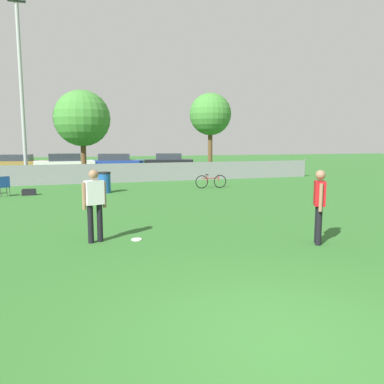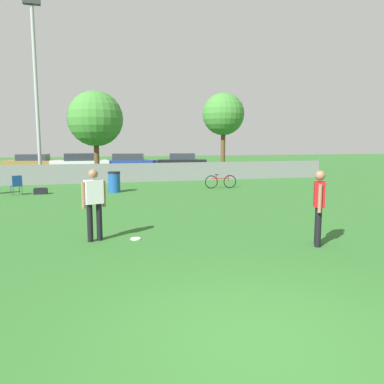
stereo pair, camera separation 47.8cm
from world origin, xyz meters
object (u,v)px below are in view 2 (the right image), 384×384
at_px(folding_chair_sideline, 17,184).
at_px(parked_car_blue, 129,163).
at_px(player_defender_red, 319,202).
at_px(parked_car_white, 79,163).
at_px(parked_car_dark, 182,162).
at_px(bicycle_sideline, 221,181).
at_px(parked_car_tan, 33,163).
at_px(player_receiver_white, 94,200).
at_px(frisbee_disc, 136,239).
at_px(trash_bin, 114,182).
at_px(light_pole, 36,79).
at_px(tree_near_pole, 95,119).
at_px(tree_far_right, 223,115).
at_px(gear_bag_sideline, 41,191).

relative_size(folding_chair_sideline, parked_car_blue, 0.18).
bearing_deg(player_defender_red, parked_car_white, 43.96).
bearing_deg(parked_car_dark, player_defender_red, -85.34).
bearing_deg(parked_car_dark, folding_chair_sideline, -118.06).
height_order(bicycle_sideline, parked_car_tan, parked_car_tan).
relative_size(player_receiver_white, parked_car_blue, 0.35).
bearing_deg(frisbee_disc, player_defender_red, -22.89).
height_order(trash_bin, parked_car_blue, parked_car_blue).
bearing_deg(parked_car_dark, player_receiver_white, -97.72).
distance_m(player_defender_red, folding_chair_sideline, 13.16).
distance_m(player_receiver_white, parked_car_white, 21.12).
xyz_separation_m(player_defender_red, parked_car_tan, (-9.17, 25.39, -0.31)).
relative_size(light_pole, parked_car_blue, 2.08).
height_order(parked_car_tan, parked_car_blue, parked_car_blue).
xyz_separation_m(tree_near_pole, folding_chair_sideline, (-3.55, -6.68, -3.24)).
xyz_separation_m(folding_chair_sideline, parked_car_dark, (10.61, 12.97, 0.19)).
xyz_separation_m(tree_far_right, parked_car_white, (-10.04, 4.40, -3.56)).
bearing_deg(bicycle_sideline, player_defender_red, -93.25).
distance_m(tree_far_right, parked_car_white, 11.53).
bearing_deg(player_defender_red, gear_bag_sideline, 63.51).
distance_m(tree_near_pole, folding_chair_sideline, 8.23).
bearing_deg(gear_bag_sideline, folding_chair_sideline, -171.44).
distance_m(tree_near_pole, player_defender_red, 17.94).
relative_size(gear_bag_sideline, parked_car_tan, 0.12).
height_order(tree_near_pole, gear_bag_sideline, tree_near_pole).
distance_m(tree_near_pole, player_receiver_white, 15.71).
xyz_separation_m(tree_near_pole, parked_car_dark, (7.06, 6.29, -3.05)).
bearing_deg(parked_car_white, player_defender_red, -79.77).
height_order(tree_near_pole, parked_car_dark, tree_near_pole).
bearing_deg(frisbee_disc, tree_near_pole, 91.93).
distance_m(frisbee_disc, parked_car_blue, 21.57).
distance_m(player_receiver_white, trash_bin, 8.73).
xyz_separation_m(light_pole, parked_car_white, (2.00, 6.90, -5.09)).
bearing_deg(parked_car_white, bicycle_sideline, -63.64).
distance_m(folding_chair_sideline, parked_car_blue, 13.99).
bearing_deg(tree_far_right, parked_car_dark, 109.60).
bearing_deg(tree_near_pole, light_pole, -158.50).
bearing_deg(trash_bin, parked_car_tan, 109.85).
xyz_separation_m(player_receiver_white, parked_car_dark, (7.46, 21.75, -0.30)).
distance_m(tree_near_pole, frisbee_disc, 16.01).
distance_m(light_pole, player_receiver_white, 15.26).
bearing_deg(light_pole, player_defender_red, -64.65).
relative_size(light_pole, player_receiver_white, 5.97).
relative_size(parked_car_tan, parked_car_dark, 1.08).
xyz_separation_m(light_pole, folding_chair_sideline, (-0.36, -5.43, -5.30)).
relative_size(trash_bin, parked_car_tan, 0.21).
bearing_deg(parked_car_tan, tree_far_right, -19.20).
bearing_deg(gear_bag_sideline, light_pole, 96.28).
relative_size(tree_near_pole, frisbee_disc, 21.96).
distance_m(tree_far_right, bicycle_sideline, 9.32).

